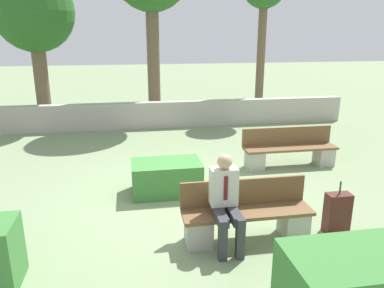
{
  "coord_description": "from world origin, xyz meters",
  "views": [
    {
      "loc": [
        -0.94,
        -6.15,
        2.92
      ],
      "look_at": [
        0.2,
        0.5,
        0.9
      ],
      "focal_mm": 35.0,
      "sensor_mm": 36.0,
      "label": 1
    }
  ],
  "objects_px": {
    "person_seated_man": "(226,198)",
    "bench_left_side": "(289,151)",
    "tree_leftmost": "(34,14)",
    "suitcase": "(337,213)",
    "bench_front": "(246,217)"
  },
  "relations": [
    {
      "from": "suitcase",
      "to": "tree_leftmost",
      "type": "xyz_separation_m",
      "value": [
        -5.66,
        7.79,
        3.12
      ]
    },
    {
      "from": "bench_front",
      "to": "person_seated_man",
      "type": "distance_m",
      "value": 0.56
    },
    {
      "from": "person_seated_man",
      "to": "suitcase",
      "type": "height_order",
      "value": "person_seated_man"
    },
    {
      "from": "person_seated_man",
      "to": "suitcase",
      "type": "relative_size",
      "value": 1.61
    },
    {
      "from": "person_seated_man",
      "to": "tree_leftmost",
      "type": "bearing_deg",
      "value": 116.43
    },
    {
      "from": "person_seated_man",
      "to": "bench_left_side",
      "type": "bearing_deg",
      "value": 52.63
    },
    {
      "from": "suitcase",
      "to": "bench_front",
      "type": "bearing_deg",
      "value": 177.14
    },
    {
      "from": "person_seated_man",
      "to": "tree_leftmost",
      "type": "xyz_separation_m",
      "value": [
        -3.9,
        7.86,
        2.7
      ]
    },
    {
      "from": "bench_front",
      "to": "person_seated_man",
      "type": "height_order",
      "value": "person_seated_man"
    },
    {
      "from": "bench_left_side",
      "to": "tree_leftmost",
      "type": "distance_m",
      "value": 8.46
    },
    {
      "from": "bench_left_side",
      "to": "suitcase",
      "type": "distance_m",
      "value": 2.95
    },
    {
      "from": "tree_leftmost",
      "to": "bench_left_side",
      "type": "bearing_deg",
      "value": -38.29
    },
    {
      "from": "suitcase",
      "to": "tree_leftmost",
      "type": "bearing_deg",
      "value": 126.01
    },
    {
      "from": "bench_left_side",
      "to": "person_seated_man",
      "type": "relative_size",
      "value": 1.58
    },
    {
      "from": "bench_left_side",
      "to": "person_seated_man",
      "type": "distance_m",
      "value": 3.77
    }
  ]
}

